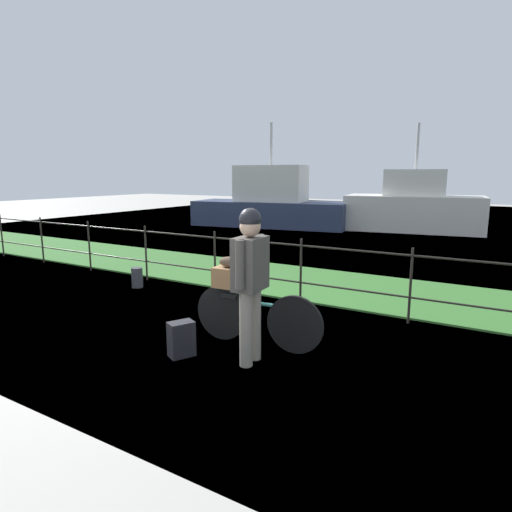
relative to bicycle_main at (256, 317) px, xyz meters
name	(u,v)px	position (x,y,z in m)	size (l,w,h in m)	color
ground_plane	(167,339)	(-1.06, -0.38, -0.36)	(60.00, 60.00, 0.00)	#B2ADA3
grass_strip	(292,280)	(-1.06, 3.12, -0.34)	(27.00, 2.40, 0.03)	#38702D
harbor_water	(405,228)	(-1.06, 12.74, -0.36)	(30.00, 30.00, 0.00)	#426684
iron_fence	(255,262)	(-1.06, 1.76, 0.25)	(18.04, 0.04, 1.05)	#28231E
bicycle_main	(256,317)	(0.00, 0.00, 0.00)	(1.65, 0.20, 0.68)	black
wooden_crate	(230,277)	(-0.35, -0.02, 0.44)	(0.37, 0.26, 0.24)	olive
terrier_dog	(231,261)	(-0.32, -0.02, 0.64)	(0.32, 0.16, 0.18)	#4C3D2D
cyclist_person	(250,273)	(0.20, -0.44, 0.64)	(0.29, 0.54, 1.68)	gray
backpack_on_paving	(181,339)	(-0.56, -0.70, -0.16)	(0.28, 0.18, 0.40)	black
mooring_bollard	(137,278)	(-3.26, 1.26, -0.18)	(0.20, 0.20, 0.36)	#38383D
moored_boat_near	(413,208)	(-0.72, 12.27, 0.48)	(4.94, 2.75, 3.78)	silver
moored_boat_mid	(271,205)	(-5.81, 10.85, 0.49)	(6.29, 2.96, 3.95)	#2D3856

